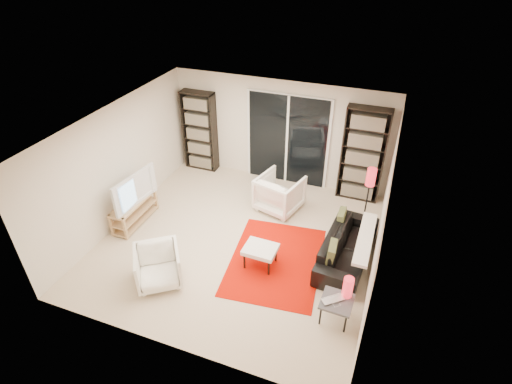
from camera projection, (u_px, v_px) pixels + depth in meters
floor at (239, 240)px, 7.72m from camera, size 5.00×5.00×0.00m
wall_back at (280, 132)px, 9.01m from camera, size 5.00×0.02×2.40m
wall_front at (161, 288)px, 5.11m from camera, size 5.00×0.02×2.40m
wall_left at (119, 164)px, 7.78m from camera, size 0.02×5.00×2.40m
wall_right at (382, 219)px, 6.33m from camera, size 0.02×5.00×2.40m
ceiling at (235, 126)px, 6.39m from camera, size 5.00×5.00×0.02m
sliding_door at (287, 140)px, 9.00m from camera, size 1.92×0.08×2.16m
bookshelf_left at (200, 131)px, 9.57m from camera, size 0.80×0.30×1.95m
bookshelf_right at (363, 155)px, 8.41m from camera, size 0.90×0.30×2.10m
tv_stand at (135, 211)px, 8.08m from camera, size 0.37×1.16×0.50m
tv at (131, 188)px, 7.76m from camera, size 0.30×1.14×0.65m
rug at (276, 261)px, 7.25m from camera, size 1.81×2.31×0.01m
sofa at (348, 247)px, 7.15m from camera, size 0.91×1.96×0.56m
armchair_back at (279, 193)px, 8.40m from camera, size 1.03×1.05×0.78m
armchair_front at (158, 266)px, 6.66m from camera, size 1.02×1.03×0.68m
ottoman at (260, 250)px, 6.98m from camera, size 0.58×0.48×0.40m
side_table at (337, 303)px, 5.99m from camera, size 0.49×0.49×0.40m
laptop at (334, 302)px, 5.93m from camera, size 0.40×0.39×0.03m
table_lamp at (348, 287)px, 5.96m from camera, size 0.15×0.15×0.35m
floor_lamp at (370, 183)px, 7.58m from camera, size 0.20×0.20×1.31m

